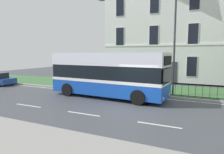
{
  "coord_description": "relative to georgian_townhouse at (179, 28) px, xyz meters",
  "views": [
    {
      "loc": [
        3.86,
        -10.67,
        3.19
      ],
      "look_at": [
        -3.16,
        4.22,
        1.28
      ],
      "focal_mm": 32.75,
      "sensor_mm": 36.0,
      "label": 1
    }
  ],
  "objects": [
    {
      "name": "ground_plane",
      "position": [
        -0.44,
        -14.5,
        -6.24
      ],
      "size": [
        60.0,
        56.0,
        0.18
      ],
      "color": "#41444A"
    },
    {
      "name": "georgian_townhouse",
      "position": [
        0.0,
        0.0,
        0.0
      ],
      "size": [
        15.84,
        9.22,
        12.15
      ],
      "color": "silver",
      "rests_on": "ground_plane"
    },
    {
      "name": "iron_verge_railing",
      "position": [
        -0.0,
        -11.17,
        -5.6
      ],
      "size": [
        15.38,
        0.04,
        0.97
      ],
      "color": "black",
      "rests_on": "ground_plane"
    },
    {
      "name": "single_decker_bus",
      "position": [
        -3.14,
        -13.06,
        -4.52
      ],
      "size": [
        8.75,
        2.99,
        3.24
      ],
      "rotation": [
        0.0,
        0.0,
        -0.07
      ],
      "color": "#1648B7",
      "rests_on": "ground_plane"
    },
    {
      "name": "street_lamp_post",
      "position": [
        1.12,
        -10.72,
        -1.9
      ],
      "size": [
        0.36,
        0.24,
        7.41
      ],
      "color": "#333338",
      "rests_on": "ground_plane"
    }
  ]
}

